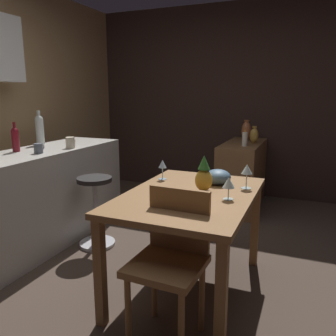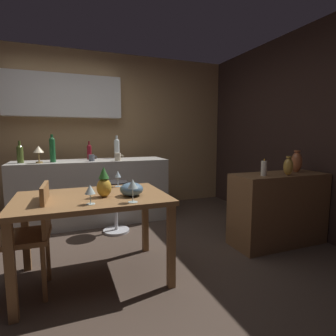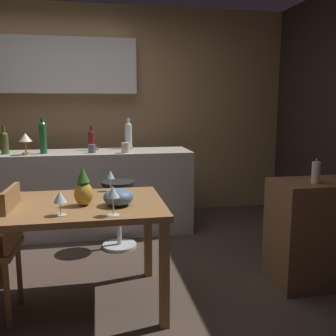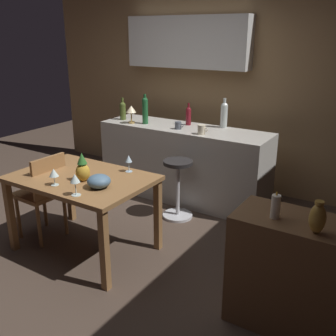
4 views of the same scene
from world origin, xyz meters
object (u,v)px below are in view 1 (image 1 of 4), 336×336
Objects in this scene: wine_glass_center at (229,183)px; cup_cream at (70,143)px; sideboard_cabinet at (242,175)px; vase_brass at (254,135)px; bar_stool at (96,210)px; fruit_bowl at (218,177)px; pillar_candle_tall at (245,139)px; vase_copper at (246,130)px; cup_slate at (39,148)px; wine_bottle_clear at (40,129)px; wine_bottle_ruby at (15,138)px; dining_table at (190,206)px; wine_glass_left at (162,165)px; chair_near_window at (171,257)px; wine_glass_right at (247,170)px; pineapple_centerpiece at (204,176)px.

cup_cream is at bearing 72.50° from wine_glass_center.
sideboard_cabinet is 5.29× the size of vase_brass.
fruit_bowl is (-0.07, -1.17, 0.44)m from bar_stool.
pillar_candle_tall is 0.55m from vase_copper.
vase_copper is at bearing -33.04° from cup_slate.
wine_bottle_clear is 0.44m from wine_bottle_ruby.
cup_slate is at bearing 168.05° from cup_cream.
vase_brass is (1.67, -1.17, 0.56)m from bar_stool.
wine_bottle_ruby is at bearing 137.62° from cup_cream.
dining_table is at bearing -179.54° from sideboard_cabinet.
wine_glass_left is 1.83m from vase_brass.
cup_cream is (0.97, 1.44, 0.46)m from chair_near_window.
wine_bottle_ruby is 1.28× the size of vase_brass.
vase_copper is at bearing 4.46° from sideboard_cabinet.
wine_glass_center reaches higher than fruit_bowl.
dining_table reaches higher than bar_stool.
wine_glass_center is 0.43× the size of wine_bottle_clear.
wine_glass_right is 1.49× the size of cup_cream.
wine_glass_right is at bearing -97.42° from wine_bottle_clear.
vase_brass reaches higher than dining_table.
wine_bottle_ruby is 0.49m from cup_cream.
wine_glass_center is at bearing -94.84° from wine_bottle_ruby.
cup_slate reaches higher than dining_table.
vase_brass is (1.77, -0.44, 0.06)m from wine_glass_left.
chair_near_window is 0.93m from wine_glass_left.
fruit_bowl is 1.06× the size of pillar_candle_tall.
wine_bottle_clear reaches higher than sideboard_cabinet.
cup_slate is 0.54× the size of vase_brass.
pineapple_centerpiece reaches higher than cup_slate.
wine_glass_center reaches higher than dining_table.
wine_bottle_ruby reaches higher than cup_slate.
pineapple_centerpiece is (0.57, -0.02, 0.35)m from chair_near_window.
wine_bottle_clear is at bearing 77.29° from bar_stool.
wine_glass_right is at bearing -101.03° from fruit_bowl.
wine_glass_center is (0.44, -0.22, 0.35)m from chair_near_window.
wine_glass_right is 0.32m from pineapple_centerpiece.
wine_bottle_clear is 0.56m from cup_slate.
sideboard_cabinet is 2.55m from chair_near_window.
fruit_bowl reaches higher than bar_stool.
bar_stool is 3.36× the size of fruit_bowl.
cup_cream is 0.47× the size of vase_copper.
pineapple_centerpiece is 2.24m from vase_copper.
wine_bottle_clear is at bearing 40.91° from cup_slate.
pineapple_centerpiece is 1.30× the size of fruit_bowl.
sideboard_cabinet is 7.39× the size of wine_glass_center.
pillar_candle_tall is (1.30, -1.43, -0.05)m from cup_cream.
wine_bottle_clear is at bearing 130.02° from sideboard_cabinet.
wine_glass_center reaches higher than chair_near_window.
chair_near_window is 3.41× the size of pineapple_centerpiece.
bar_stool is at bearing -102.71° from wine_bottle_clear.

